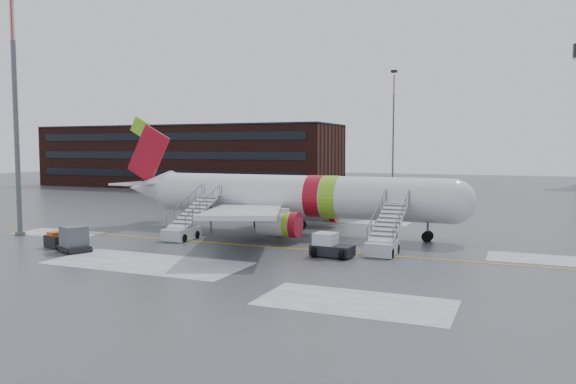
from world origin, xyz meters
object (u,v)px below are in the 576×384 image
at_px(baggage_tractor, 56,241).
at_px(light_mast_near, 15,108).
at_px(airliner, 287,196).
at_px(airstair_aft, 186,226).
at_px(uld_container, 74,240).
at_px(pushback_tug, 330,246).
at_px(airstair_fwd, 385,239).

bearing_deg(baggage_tractor, light_mast_near, 155.71).
bearing_deg(airliner, light_mast_near, -153.52).
distance_m(airstair_aft, uld_container, 9.73).
distance_m(airliner, pushback_tug, 12.27).
relative_size(airliner, pushback_tug, 11.19).
relative_size(baggage_tractor, light_mast_near, 0.12).
distance_m(pushback_tug, baggage_tractor, 21.90).
xyz_separation_m(airliner, pushback_tug, (7.38, -9.43, -2.65)).
height_order(airstair_aft, light_mast_near, light_mast_near).
bearing_deg(light_mast_near, pushback_tug, 2.76).
height_order(baggage_tractor, light_mast_near, light_mast_near).
relative_size(airstair_fwd, uld_container, 2.63).
relative_size(airliner, light_mast_near, 1.59).
height_order(uld_container, baggage_tractor, uld_container).
relative_size(airliner, uld_container, 11.99).
xyz_separation_m(baggage_tractor, light_mast_near, (-7.81, 3.52, 10.98)).
bearing_deg(airstair_aft, pushback_tug, -11.51).
distance_m(airstair_fwd, uld_container, 23.68).
bearing_deg(airstair_fwd, uld_container, -158.51).
height_order(airstair_aft, baggage_tractor, airstair_aft).
xyz_separation_m(pushback_tug, uld_container, (-18.63, -5.78, 0.16)).
bearing_deg(light_mast_near, airstair_aft, 16.08).
bearing_deg(airstair_aft, airstair_fwd, 0.00).
bearing_deg(airstair_fwd, light_mast_near, -172.47).
relative_size(uld_container, baggage_tractor, 1.15).
relative_size(airstair_aft, pushback_tug, 2.46).
height_order(uld_container, light_mast_near, light_mast_near).
bearing_deg(airstair_aft, airliner, 43.70).
bearing_deg(airstair_aft, baggage_tractor, -132.27).
relative_size(uld_container, light_mast_near, 0.13).
relative_size(airstair_aft, light_mast_near, 0.35).
distance_m(pushback_tug, light_mast_near, 31.10).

